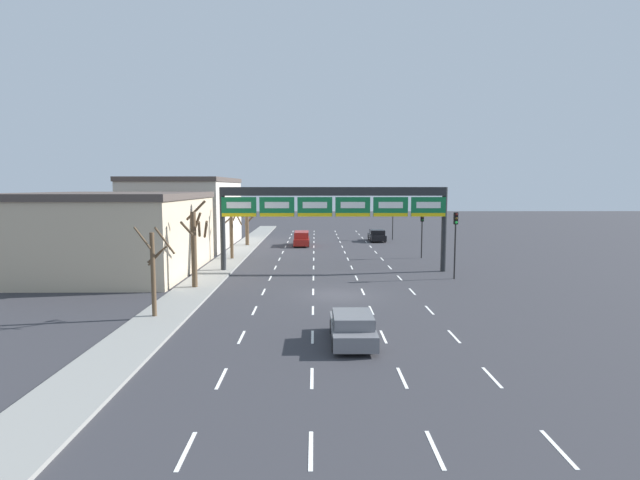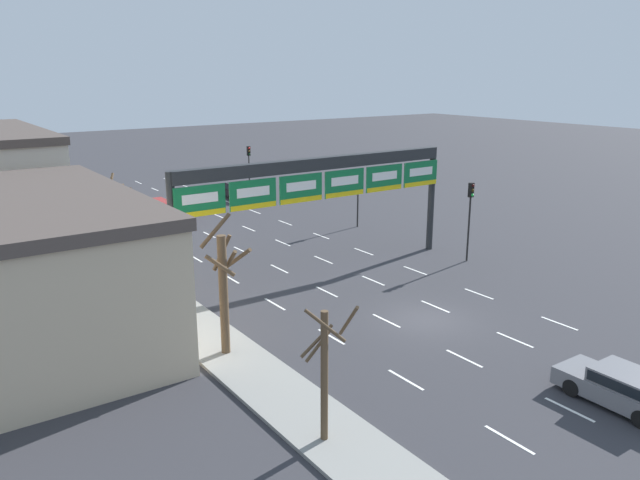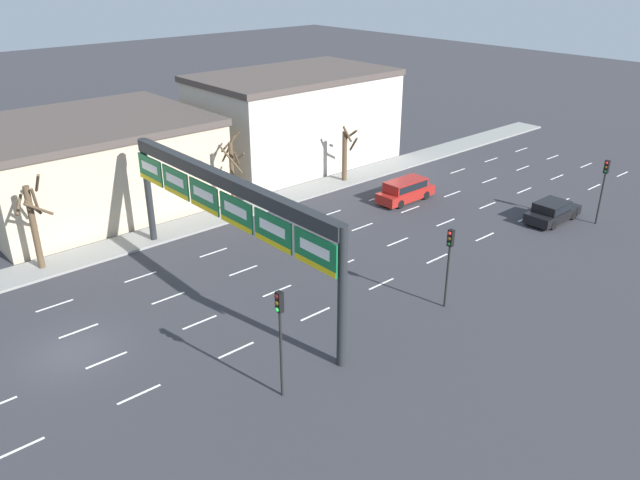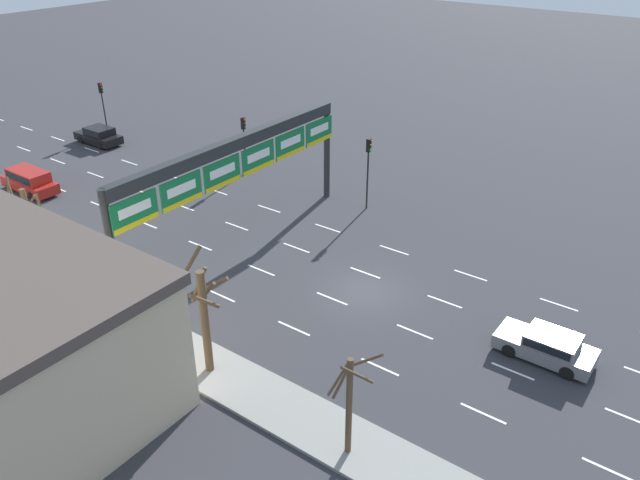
# 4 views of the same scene
# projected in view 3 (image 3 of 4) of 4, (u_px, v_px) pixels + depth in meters

# --- Properties ---
(ground_plane) EXTENTS (220.00, 220.00, 0.00)m
(ground_plane) POSITION_uv_depth(u_px,v_px,m) (72.00, 353.00, 29.51)
(ground_plane) COLOR #333338
(sidewalk_left) EXTENTS (2.80, 110.00, 0.15)m
(sidewalk_left) POSITION_uv_depth(u_px,v_px,m) (7.00, 279.00, 36.09)
(sidewalk_left) COLOR gray
(sidewalk_left) RESTS_ON ground_plane
(lane_dashes) EXTENTS (10.02, 67.00, 0.01)m
(lane_dashes) POSITION_uv_depth(u_px,v_px,m) (293.00, 267.00, 37.60)
(lane_dashes) COLOR white
(lane_dashes) RESTS_ON ground_plane
(sign_gantry) EXTENTS (18.53, 0.70, 6.92)m
(sign_gantry) POSITION_uv_depth(u_px,v_px,m) (224.00, 196.00, 32.51)
(sign_gantry) COLOR #232628
(sign_gantry) RESTS_ON ground_plane
(building_near) EXTENTS (13.48, 16.35, 6.48)m
(building_near) POSITION_uv_depth(u_px,v_px,m) (90.00, 163.00, 45.87)
(building_near) COLOR #C6B293
(building_near) RESTS_ON ground_plane
(building_far) EXTENTS (10.50, 17.21, 7.97)m
(building_far) POSITION_uv_depth(u_px,v_px,m) (294.00, 118.00, 55.48)
(building_far) COLOR beige
(building_far) RESTS_ON ground_plane
(suv_red) EXTENTS (1.82, 4.85, 1.69)m
(suv_red) POSITION_uv_depth(u_px,v_px,m) (405.00, 189.00, 47.44)
(suv_red) COLOR maroon
(suv_red) RESTS_ON ground_plane
(car_black) EXTENTS (1.95, 4.53, 1.50)m
(car_black) POSITION_uv_depth(u_px,v_px,m) (552.00, 211.00, 43.84)
(car_black) COLOR black
(car_black) RESTS_ON ground_plane
(traffic_light_near_gantry) EXTENTS (0.30, 0.35, 4.61)m
(traffic_light_near_gantry) POSITION_uv_depth(u_px,v_px,m) (604.00, 179.00, 42.40)
(traffic_light_near_gantry) COLOR black
(traffic_light_near_gantry) RESTS_ON ground_plane
(traffic_light_mid_block) EXTENTS (0.30, 0.35, 5.04)m
(traffic_light_mid_block) POSITION_uv_depth(u_px,v_px,m) (280.00, 324.00, 25.19)
(traffic_light_mid_block) COLOR black
(traffic_light_mid_block) RESTS_ON ground_plane
(traffic_light_far_end) EXTENTS (0.30, 0.35, 4.48)m
(traffic_light_far_end) POSITION_uv_depth(u_px,v_px,m) (449.00, 253.00, 32.09)
(traffic_light_far_end) COLOR black
(traffic_light_far_end) RESTS_ON ground_plane
(tree_bare_second) EXTENTS (2.00, 1.99, 5.89)m
(tree_bare_second) POSITION_uv_depth(u_px,v_px,m) (34.00, 221.00, 36.08)
(tree_bare_second) COLOR brown
(tree_bare_second) RESTS_ON sidewalk_left
(tree_bare_third) EXTENTS (1.81, 1.65, 4.67)m
(tree_bare_third) POSITION_uv_depth(u_px,v_px,m) (346.00, 152.00, 50.93)
(tree_bare_third) COLOR brown
(tree_bare_third) RESTS_ON sidewalk_left
(tree_bare_furthest) EXTENTS (2.00, 1.99, 5.79)m
(tree_bare_furthest) POSITION_uv_depth(u_px,v_px,m) (232.00, 172.00, 44.05)
(tree_bare_furthest) COLOR brown
(tree_bare_furthest) RESTS_ON sidewalk_left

